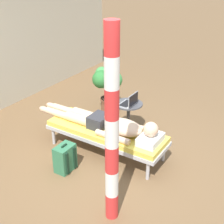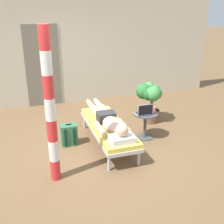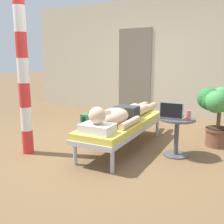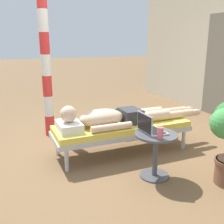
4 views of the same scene
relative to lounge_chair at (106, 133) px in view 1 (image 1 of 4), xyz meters
The scene contains 9 objects.
ground_plane 0.42m from the lounge_chair, 152.56° to the right, with size 40.00×40.00×0.00m, color brown.
lounge_chair is the anchor object (origin of this frame).
person_reclining 0.18m from the lounge_chair, 90.00° to the right, with size 0.53×2.17×0.32m.
side_table 0.78m from the lounge_chair, ahead, with size 0.48×0.48×0.52m.
laptop 0.76m from the lounge_chair, ahead, with size 0.31×0.24×0.23m.
drink_glass 0.96m from the lounge_chair, ahead, with size 0.06×0.06×0.13m, color #D86672.
backpack 0.76m from the lounge_chair, 160.83° to the left, with size 0.30×0.26×0.42m.
potted_plant 1.43m from the lounge_chair, 31.13° to the left, with size 0.57×0.58×0.89m.
porch_post 1.58m from the lounge_chair, 143.96° to the right, with size 0.15×0.15×2.30m.
Camera 1 is at (-3.30, -2.22, 2.83)m, focal length 50.99 mm.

